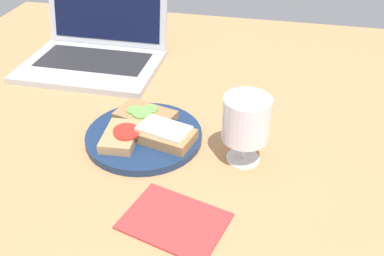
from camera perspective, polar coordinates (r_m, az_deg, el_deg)
The scene contains 8 objects.
wooden_table at distance 90.08cm, azimuth -4.85°, elevation -1.31°, with size 140.00×140.00×3.00cm, color #B27F51.
plate at distance 86.90cm, azimuth -6.41°, elevation -1.08°, with size 23.44×23.44×1.54cm, color navy.
sandwich_with_tomato at distance 84.32cm, azimuth -9.37°, elevation -1.03°, with size 7.43×10.26×2.40cm.
sandwich_with_cheese at distance 83.30cm, azimuth -3.71°, elevation -0.82°, with size 12.83×9.43×3.08cm.
sandwich_with_cucumber at distance 89.96cm, azimuth -6.27°, elevation 1.67°, with size 13.40×10.12×2.26cm.
wine_glass at distance 77.29cm, azimuth 7.21°, elevation 0.76°, with size 8.63×8.63×13.39cm.
laptop at distance 118.73cm, azimuth -12.68°, elevation 10.60°, with size 34.97×29.68×22.49cm.
napkin at distance 69.89cm, azimuth -2.35°, elevation -12.30°, with size 15.86×11.53×0.40cm, color #B23333.
Camera 1 is at (22.92, -69.30, 54.28)cm, focal length 40.00 mm.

